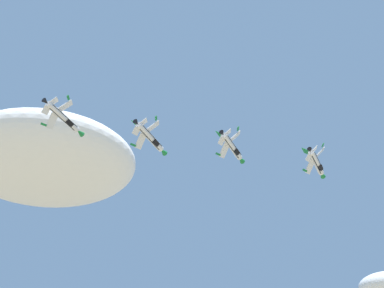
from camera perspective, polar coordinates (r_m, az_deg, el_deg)
cloud_near_formation at (r=193.50m, az=-17.72°, el=-2.12°), size 72.56×59.09×25.04m
fighter_jet_lead at (r=140.22m, az=15.11°, el=-2.29°), size 9.34×14.85×7.50m
fighter_jet_left_wing at (r=132.68m, az=4.98°, el=-0.39°), size 9.37×14.85×7.45m
fighter_jet_right_wing at (r=125.07m, az=-5.15°, el=0.77°), size 9.43×14.85×7.31m
fighter_jet_left_outer at (r=127.27m, az=-15.58°, el=3.14°), size 9.42×14.85×7.33m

